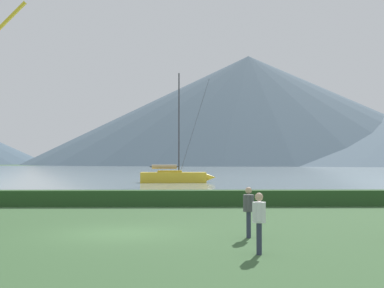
% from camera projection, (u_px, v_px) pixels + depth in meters
% --- Properties ---
extents(ground_plane, '(1000.00, 1000.00, 0.00)m').
position_uv_depth(ground_plane, '(118.00, 233.00, 18.01)').
color(ground_plane, '#385B33').
extents(harbor_water, '(320.00, 246.00, 0.00)m').
position_uv_depth(harbor_water, '(176.00, 169.00, 154.93)').
color(harbor_water, '#8C9EA3').
rests_on(harbor_water, ground_plane).
extents(hedge_line, '(80.00, 1.20, 0.87)m').
position_uv_depth(hedge_line, '(143.00, 198.00, 29.02)').
color(hedge_line, '#284C23').
rests_on(hedge_line, ground_plane).
extents(sailboat_slip_0, '(8.77, 2.82, 12.75)m').
position_uv_depth(sailboat_slip_0, '(174.00, 176.00, 60.43)').
color(sailboat_slip_0, gold).
rests_on(sailboat_slip_0, harbor_water).
extents(person_seated_viewer, '(0.36, 0.56, 1.65)m').
position_uv_depth(person_seated_viewer, '(249.00, 208.00, 17.05)').
color(person_seated_viewer, '#2D3347').
rests_on(person_seated_viewer, ground_plane).
extents(person_standing_walker, '(0.36, 0.56, 1.65)m').
position_uv_depth(person_standing_walker, '(259.00, 218.00, 14.01)').
color(person_standing_walker, '#2D3347').
rests_on(person_standing_walker, ground_plane).
extents(distant_hill_west_ridge, '(324.43, 324.43, 80.61)m').
position_uv_depth(distant_hill_west_ridge, '(249.00, 110.00, 386.71)').
color(distant_hill_west_ridge, '#425666').
rests_on(distant_hill_west_ridge, ground_plane).
extents(distant_hill_far_shoulder, '(239.08, 239.08, 74.27)m').
position_uv_depth(distant_hill_far_shoulder, '(277.00, 120.00, 436.36)').
color(distant_hill_far_shoulder, '#4C6070').
rests_on(distant_hill_far_shoulder, ground_plane).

